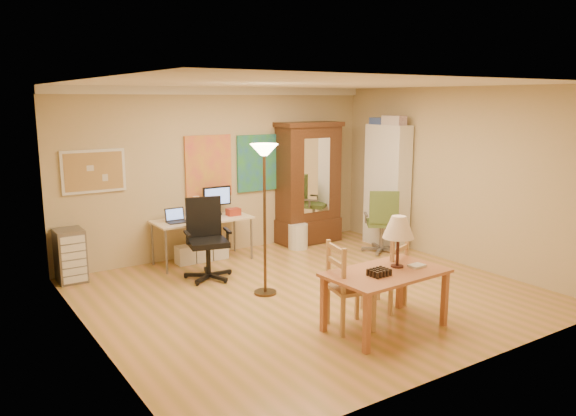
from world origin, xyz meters
TOP-DOWN VIEW (x-y plane):
  - floor at (0.00, 0.00)m, footprint 5.50×5.50m
  - crown_molding at (0.00, 2.46)m, footprint 5.50×0.08m
  - corkboard at (-2.05, 2.47)m, footprint 0.90×0.04m
  - art_panel_left at (-0.25, 2.47)m, footprint 0.80×0.04m
  - art_panel_right at (0.65, 2.47)m, footprint 0.75×0.04m
  - dining_table at (0.10, -1.36)m, footprint 1.36×0.86m
  - ladder_chair_back at (0.47, -0.94)m, footprint 0.57×0.56m
  - ladder_chair_left at (-0.32, -1.15)m, footprint 0.53×0.54m
  - torchiere_lamp at (-0.50, 0.32)m, footprint 0.36×0.36m
  - computer_desk at (-0.52, 2.15)m, footprint 1.52×0.66m
  - office_chair_black at (-0.84, 1.34)m, footprint 0.70×0.70m
  - office_chair_green at (2.17, 0.99)m, footprint 0.67×0.67m
  - drawer_cart at (-2.50, 2.26)m, footprint 0.37×0.45m
  - armoire at (1.56, 2.24)m, footprint 1.16×0.55m
  - bookshelf at (2.55, 1.30)m, footprint 0.31×0.84m
  - wastebin at (1.15, 1.96)m, footprint 0.34×0.34m

SIDE VIEW (x-z plane):
  - floor at x=0.00m, z-range 0.00..0.00m
  - wastebin at x=1.15m, z-range 0.00..0.42m
  - office_chair_green at x=2.17m, z-range -0.25..0.81m
  - office_chair_black at x=-0.84m, z-range -0.27..0.88m
  - drawer_cart at x=-2.50m, z-range 0.00..0.74m
  - computer_desk at x=-0.52m, z-range -0.15..0.99m
  - ladder_chair_back at x=0.47m, z-range -0.03..0.94m
  - ladder_chair_left at x=-0.32m, z-range -0.03..0.95m
  - dining_table at x=0.10m, z-range 0.17..1.41m
  - armoire at x=1.56m, z-range -0.14..1.99m
  - bookshelf at x=2.55m, z-range 0.00..2.08m
  - art_panel_left at x=-0.25m, z-range 0.95..1.95m
  - art_panel_right at x=0.65m, z-range 0.98..1.92m
  - corkboard at x=-2.05m, z-range 1.19..1.81m
  - torchiere_lamp at x=-0.50m, z-range 0.59..2.56m
  - crown_molding at x=0.00m, z-range 2.58..2.70m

